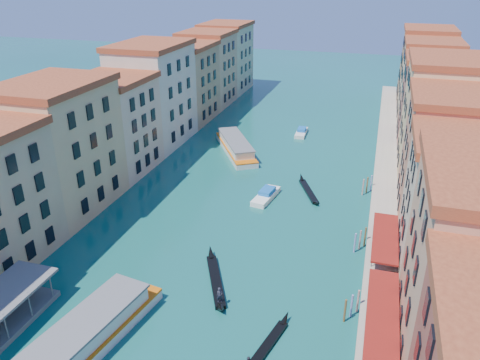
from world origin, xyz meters
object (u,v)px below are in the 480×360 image
object	(u,v)px
gondola_fore	(216,279)
gondola_right	(265,348)
vaporetto_near	(78,343)
vaporetto_far	(236,146)

from	to	relation	value
gondola_fore	gondola_right	world-z (taller)	gondola_fore
vaporetto_near	gondola_right	xyz separation A→B (m)	(17.36, 5.70, -1.02)
vaporetto_far	gondola_fore	world-z (taller)	vaporetto_far
vaporetto_far	gondola_right	world-z (taller)	vaporetto_far
vaporetto_near	vaporetto_far	xyz separation A→B (m)	(-1.70, 57.25, -0.16)
vaporetto_near	gondola_fore	xyz separation A→B (m)	(9.00, 14.70, -0.99)
vaporetto_near	gondola_fore	distance (m)	17.27
gondola_right	vaporetto_near	bearing A→B (deg)	-148.26
gondola_fore	gondola_right	distance (m)	12.29
gondola_fore	gondola_right	size ratio (longest dim) A/B	1.16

